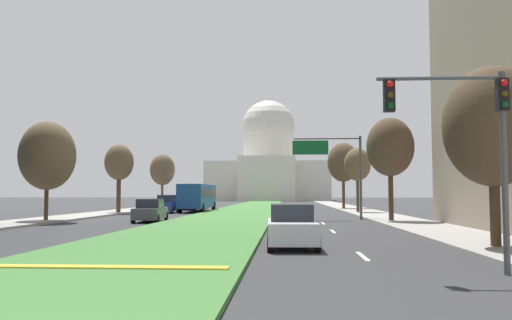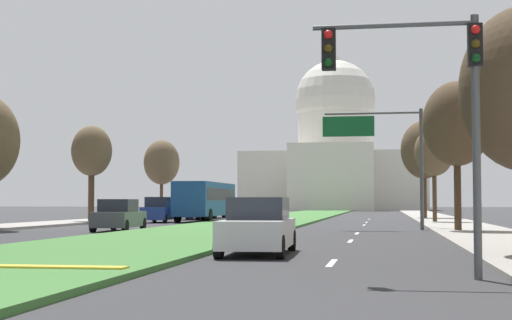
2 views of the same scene
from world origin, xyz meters
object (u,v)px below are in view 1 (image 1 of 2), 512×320
street_tree_right_near (493,127)px  street_tree_right_distant (343,162)px  street_tree_left_mid (47,156)px  box_truck_delivery (194,196)px  traffic_light_near_right (470,126)px  sedan_distant (167,205)px  sedan_midblock (150,211)px  street_tree_left_far (119,163)px  street_tree_right_mid (390,147)px  sedan_lead_stopped (291,227)px  street_tree_left_distant (162,170)px  overhead_guide_sign (335,160)px  street_tree_right_far (357,165)px  sedan_far_horizon (186,203)px  capitol_building (268,164)px  city_bus (198,195)px

street_tree_right_near → street_tree_right_distant: size_ratio=0.80×
street_tree_left_mid → box_truck_delivery: bearing=81.4°
traffic_light_near_right → sedan_distant: bearing=113.5°
traffic_light_near_right → sedan_midblock: 27.19m
street_tree_left_mid → street_tree_left_far: street_tree_left_mid is taller
traffic_light_near_right → street_tree_right_mid: (2.54, 23.02, 1.44)m
street_tree_right_distant → sedan_lead_stopped: 46.12m
street_tree_right_near → street_tree_left_distant: size_ratio=0.95×
sedan_lead_stopped → overhead_guide_sign: bearing=80.0°
street_tree_right_far → sedan_midblock: (-16.84, -16.32, -4.12)m
street_tree_right_near → street_tree_right_distant: bearing=90.5°
street_tree_right_near → sedan_far_horizon: size_ratio=1.50×
street_tree_right_near → sedan_far_horizon: street_tree_right_near is taller
street_tree_right_mid → street_tree_left_distant: 38.02m
street_tree_right_far → sedan_lead_stopped: size_ratio=1.43×
street_tree_left_far → sedan_distant: size_ratio=1.50×
street_tree_right_distant → overhead_guide_sign: bearing=-97.7°
street_tree_right_near → street_tree_right_mid: size_ratio=0.92×
street_tree_left_mid → street_tree_left_far: (0.29, 14.94, 0.33)m
overhead_guide_sign → street_tree_right_near: street_tree_right_near is taller
capitol_building → street_tree_left_far: bearing=-97.8°
sedan_lead_stopped → sedan_far_horizon: sedan_far_horizon is taller
capitol_building → street_tree_right_distant: (11.92, -72.58, -3.79)m
street_tree_right_distant → box_truck_delivery: street_tree_right_distant is taller
street_tree_left_mid → sedan_midblock: street_tree_left_mid is taller
street_tree_right_distant → city_bus: street_tree_right_distant is taller
sedan_midblock → sedan_lead_stopped: bearing=-58.9°
street_tree_right_distant → sedan_far_horizon: 20.19m
capitol_building → box_truck_delivery: capitol_building is taller
street_tree_right_near → street_tree_right_far: 33.49m
street_tree_right_mid → sedan_lead_stopped: size_ratio=1.58×
street_tree_left_distant → sedan_lead_stopped: street_tree_left_distant is taller
street_tree_right_mid → street_tree_left_distant: bearing=128.0°
street_tree_left_far → box_truck_delivery: 17.97m
traffic_light_near_right → sedan_far_horizon: (-16.77, 48.13, -2.98)m
sedan_far_horizon → overhead_guide_sign: bearing=-53.1°
street_tree_right_near → street_tree_right_distant: (-0.39, 46.15, 1.38)m
sedan_midblock → city_bus: (-0.08, 20.17, 1.00)m
box_truck_delivery → capitol_building: bearing=84.0°
street_tree_left_far → sedan_far_horizon: bearing=67.0°
street_tree_right_near → box_truck_delivery: bearing=112.1°
street_tree_left_far → overhead_guide_sign: bearing=-26.4°
street_tree_right_near → sedan_midblock: bearing=135.0°
traffic_light_near_right → sedan_lead_stopped: size_ratio=1.12×
overhead_guide_sign → street_tree_right_near: (3.75, -21.32, -0.16)m
traffic_light_near_right → overhead_guide_sign: bearing=92.0°
street_tree_right_distant → traffic_light_near_right: bearing=-92.7°
capitol_building → city_bus: capitol_building is taller
sedan_far_horizon → sedan_lead_stopped: bearing=-73.6°
traffic_light_near_right → street_tree_left_far: (-21.42, 37.20, 1.24)m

